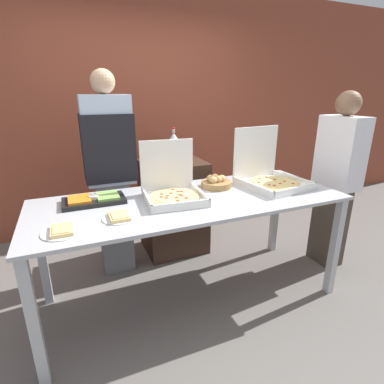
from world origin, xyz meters
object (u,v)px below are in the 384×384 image
pizza_box_far_right (172,189)px  person_server_vest (110,166)px  soda_bottle (174,147)px  soda_can_colored (174,152)px  person_guest_plaid (336,179)px  soda_can_silver (158,152)px  paper_plate_front_right (119,217)px  pizza_box_near_right (269,175)px  bread_basket (216,183)px  veggie_tray (94,200)px  paper_plate_front_center (62,231)px

pizza_box_far_right → person_server_vest: person_server_vest is taller
soda_bottle → soda_can_colored: soda_bottle is taller
soda_bottle → person_guest_plaid: (1.30, -0.83, -0.25)m
pizza_box_far_right → soda_can_silver: bearing=84.2°
paper_plate_front_right → soda_can_colored: (0.79, 1.17, 0.14)m
pizza_box_near_right → bread_basket: pizza_box_near_right is taller
pizza_box_near_right → pizza_box_far_right: bearing=172.8°
pizza_box_far_right → veggie_tray: 0.57m
soda_can_silver → person_server_vest: 0.66m
person_server_vest → bread_basket: bearing=148.1°
soda_can_colored → person_server_vest: bearing=-154.4°
paper_plate_front_right → person_guest_plaid: 2.03m
soda_bottle → soda_can_silver: 0.24m
pizza_box_near_right → pizza_box_far_right: pizza_box_near_right is taller
pizza_box_far_right → paper_plate_front_right: size_ratio=2.21×
person_guest_plaid → soda_can_silver: bearing=53.6°
paper_plate_front_right → bread_basket: bread_basket is taller
person_server_vest → pizza_box_far_right: bearing=120.3°
paper_plate_front_right → pizza_box_far_right: bearing=27.5°
paper_plate_front_center → bread_basket: bearing=19.5°
veggie_tray → soda_can_silver: soda_can_silver is taller
pizza_box_far_right → soda_can_colored: bearing=74.7°
pizza_box_near_right → pizza_box_far_right: size_ratio=1.19×
soda_bottle → paper_plate_front_center: bearing=-134.3°
soda_can_colored → soda_bottle: bearing=-110.9°
pizza_box_near_right → person_guest_plaid: 0.73m
person_guest_plaid → soda_bottle: bearing=57.3°
veggie_tray → soda_can_colored: (0.90, 0.82, 0.13)m
pizza_box_far_right → person_server_vest: 0.71m
paper_plate_front_right → veggie_tray: 0.37m
veggie_tray → soda_can_colored: soda_can_colored is taller
paper_plate_front_center → bread_basket: (1.19, 0.42, 0.03)m
pizza_box_far_right → veggie_tray: pizza_box_far_right is taller
soda_bottle → soda_can_silver: bearing=117.0°
soda_bottle → soda_can_silver: (-0.10, 0.20, -0.08)m
paper_plate_front_right → person_guest_plaid: bearing=4.9°
soda_can_silver → bread_basket: bearing=-74.6°
paper_plate_front_center → bread_basket: size_ratio=0.91×
soda_can_silver → person_server_vest: person_server_vest is taller
person_guest_plaid → pizza_box_near_right: bearing=85.5°
soda_can_silver → person_guest_plaid: size_ratio=0.08×
pizza_box_far_right → paper_plate_front_right: 0.49m
bread_basket → paper_plate_front_right: bearing=-158.0°
person_server_vest → soda_can_colored: bearing=-154.4°
pizza_box_near_right → bread_basket: size_ratio=2.18×
soda_bottle → soda_can_colored: bearing=69.1°
bread_basket → soda_can_colored: soda_can_colored is taller
pizza_box_far_right → person_server_vest: size_ratio=0.26×
soda_can_colored → person_guest_plaid: 1.60m
paper_plate_front_center → veggie_tray: (0.22, 0.43, 0.01)m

